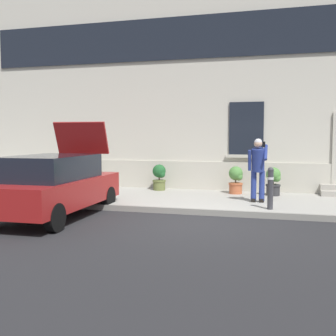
# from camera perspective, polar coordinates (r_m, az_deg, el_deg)

# --- Properties ---
(ground_plane) EXTENTS (80.00, 80.00, 0.00)m
(ground_plane) POSITION_cam_1_polar(r_m,az_deg,el_deg) (9.42, 3.76, -7.56)
(ground_plane) COLOR #232326
(sidewalk) EXTENTS (24.00, 3.60, 0.15)m
(sidewalk) POSITION_cam_1_polar(r_m,az_deg,el_deg) (12.12, 6.42, -4.51)
(sidewalk) COLOR #99968E
(sidewalk) RESTS_ON ground
(curb_edge) EXTENTS (24.00, 0.12, 0.15)m
(curb_edge) POSITION_cam_1_polar(r_m,az_deg,el_deg) (10.31, 4.81, -6.09)
(curb_edge) COLOR gray
(curb_edge) RESTS_ON ground
(building_facade) EXTENTS (24.00, 1.52, 7.50)m
(building_facade) POSITION_cam_1_polar(r_m,az_deg,el_deg) (14.54, 8.13, 11.41)
(building_facade) COLOR beige
(building_facade) RESTS_ON ground
(hatchback_car_red) EXTENTS (1.84, 4.09, 2.34)m
(hatchback_car_red) POSITION_cam_1_polar(r_m,az_deg,el_deg) (10.26, -15.47, -2.20)
(hatchback_car_red) COLOR maroon
(hatchback_car_red) RESTS_ON ground
(bollard_near_person) EXTENTS (0.15, 0.15, 1.04)m
(bollard_near_person) POSITION_cam_1_polar(r_m,az_deg,el_deg) (10.46, 13.96, -2.52)
(bollard_near_person) COLOR #333338
(bollard_near_person) RESTS_ON sidewalk
(person_on_phone) EXTENTS (0.51, 0.52, 1.74)m
(person_on_phone) POSITION_cam_1_polar(r_m,az_deg,el_deg) (11.42, 12.32, 0.28)
(person_on_phone) COLOR navy
(person_on_phone) RESTS_ON sidewalk
(planter_cream) EXTENTS (0.44, 0.44, 0.86)m
(planter_cream) POSITION_cam_1_polar(r_m,az_deg,el_deg) (14.46, -11.19, -0.99)
(planter_cream) COLOR beige
(planter_cream) RESTS_ON sidewalk
(planter_olive) EXTENTS (0.44, 0.44, 0.86)m
(planter_olive) POSITION_cam_1_polar(r_m,az_deg,el_deg) (13.74, -1.20, -1.19)
(planter_olive) COLOR #606B38
(planter_olive) RESTS_ON sidewalk
(planter_terracotta) EXTENTS (0.44, 0.44, 0.86)m
(planter_terracotta) POSITION_cam_1_polar(r_m,az_deg,el_deg) (13.08, 9.37, -1.54)
(planter_terracotta) COLOR #B25B38
(planter_terracotta) RESTS_ON sidewalk
(planter_charcoal) EXTENTS (0.44, 0.44, 0.86)m
(planter_charcoal) POSITION_cam_1_polar(r_m,az_deg,el_deg) (12.91, 14.37, -1.70)
(planter_charcoal) COLOR #2D2D30
(planter_charcoal) RESTS_ON sidewalk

